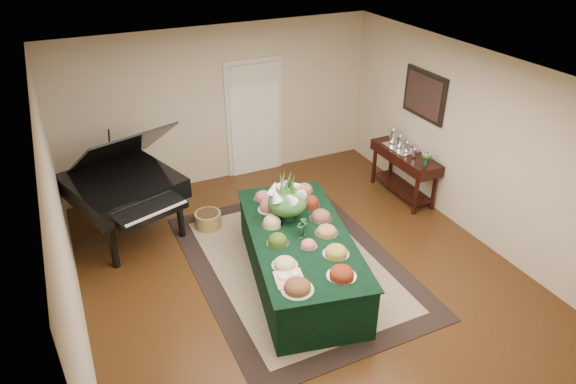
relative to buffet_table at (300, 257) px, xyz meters
name	(u,v)px	position (x,y,z in m)	size (l,w,h in m)	color
ground	(297,268)	(0.08, 0.22, -0.37)	(6.00, 6.00, 0.00)	black
area_rug	(294,263)	(0.09, 0.33, -0.36)	(2.66, 3.72, 0.01)	black
kitchen_doorway	(255,119)	(0.68, 3.19, 0.65)	(1.05, 0.07, 2.10)	silver
buffet_table	(300,257)	(0.00, 0.00, 0.00)	(1.72, 2.78, 0.73)	black
food_platters	(300,229)	(0.01, 0.03, 0.41)	(1.37, 2.28, 0.13)	silver
cutting_board	(289,276)	(-0.50, -0.74, 0.40)	(0.38, 0.38, 0.10)	tan
green_goblets	(302,229)	(0.01, -0.04, 0.45)	(0.18, 0.19, 0.18)	#153521
floral_centerpiece	(287,198)	(0.01, 0.40, 0.68)	(0.53, 0.53, 0.53)	#153521
grand_piano	(124,185)	(-1.82, 2.03, 0.48)	(1.76, 1.95, 1.70)	black
wicker_basket	(208,220)	(-0.71, 1.73, -0.24)	(0.40, 0.40, 0.25)	olive
mahogany_sideboard	(405,162)	(2.58, 1.28, 0.26)	(0.45, 1.39, 0.81)	black
tea_service	(402,143)	(2.58, 1.42, 0.55)	(0.34, 0.74, 0.30)	silver
pink_bouquet	(427,156)	(2.58, 0.78, 0.59)	(0.17, 0.17, 0.22)	#153521
wall_painting	(424,95)	(2.80, 1.28, 1.38)	(0.05, 0.95, 0.75)	black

